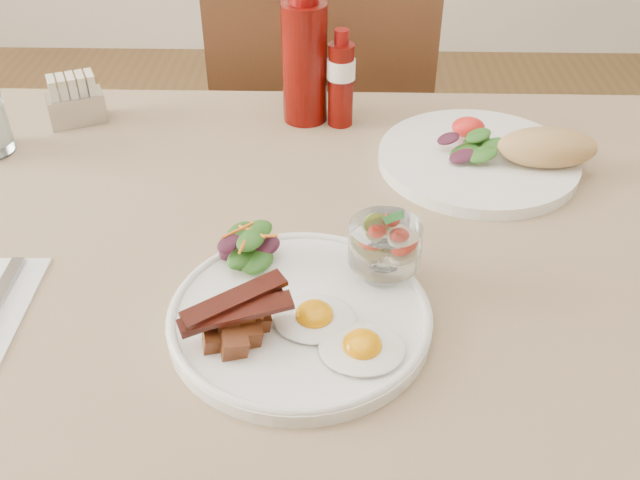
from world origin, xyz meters
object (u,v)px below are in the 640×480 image
Objects in this scene: fruit_cup at (385,244)px; ketchup_bottle at (305,61)px; chair_far at (322,145)px; table at (311,302)px; hot_sauce_bottle at (341,80)px; sugar_caddy at (75,102)px; main_plate at (300,317)px; second_plate at (494,155)px.

fruit_cup is 0.39× the size of ketchup_bottle.
fruit_cup is (0.08, -0.73, 0.29)m from chair_far.
hot_sauce_bottle is at bearing 83.83° from table.
ketchup_bottle reaches higher than sugar_caddy.
second_plate reaches higher than main_plate.
second_plate is at bearing -27.46° from ketchup_bottle.
chair_far is at bearing 86.36° from ketchup_bottle.
ketchup_bottle reaches higher than table.
sugar_caddy is (-0.63, 0.12, 0.02)m from second_plate.
second_plate is (0.26, 0.33, 0.01)m from main_plate.
main_plate is at bearing -95.23° from hot_sauce_bottle.
sugar_caddy is (-0.46, 0.39, -0.03)m from fruit_cup.
fruit_cup is at bearing -122.28° from second_plate.
chair_far is at bearing 95.92° from hot_sauce_bottle.
sugar_caddy is at bearing -176.72° from ketchup_bottle.
hot_sauce_bottle reaches higher than table.
chair_far is at bearing 96.50° from fruit_cup.
hot_sauce_bottle is (-0.22, 0.13, 0.05)m from second_plate.
chair_far is 11.44× the size of fruit_cup.
table is at bearing 87.08° from main_plate.
table is at bearing -141.95° from second_plate.
hot_sauce_bottle is 1.57× the size of sugar_caddy.
ketchup_bottle is (-0.02, 0.34, 0.19)m from table.
hot_sauce_bottle is (0.04, 0.32, 0.16)m from table.
chair_far is (0.00, 0.66, -0.14)m from table.
table is 6.45× the size of ketchup_bottle.
table is 0.51m from sugar_caddy.
ketchup_bottle is 2.12× the size of sugar_caddy.
fruit_cup is (0.08, -0.07, 0.15)m from table.
main_plate is 0.59m from sugar_caddy.
main_plate is 0.12m from fruit_cup.
main_plate is 1.36× the size of ketchup_bottle.
fruit_cup is at bearing -64.57° from sugar_caddy.
main_plate reaches higher than table.
hot_sauce_bottle is at bearing 150.01° from second_plate.
table is at bearing -86.56° from ketchup_bottle.
second_plate is at bearing 57.72° from fruit_cup.
sugar_caddy is at bearing 139.76° from fruit_cup.
table is 0.19m from fruit_cup.
fruit_cup is at bearing -40.20° from table.
sugar_caddy reaches higher than main_plate.
fruit_cup is (0.09, 0.06, 0.05)m from main_plate.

